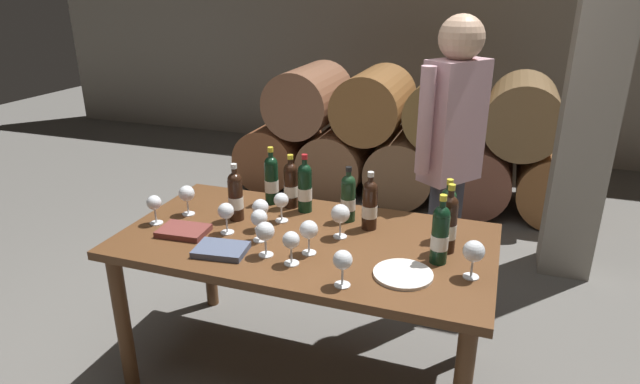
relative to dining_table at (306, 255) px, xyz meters
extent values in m
plane|color=#66635E|center=(0.00, 0.00, -0.67)|extent=(14.00, 14.00, 0.00)
cube|color=gray|center=(0.00, 4.20, 0.73)|extent=(10.00, 0.24, 2.80)
cylinder|color=brown|center=(-1.26, 2.60, -0.37)|extent=(0.60, 0.90, 0.60)
cylinder|color=brown|center=(-0.63, 2.60, -0.37)|extent=(0.60, 0.90, 0.60)
cylinder|color=brown|center=(0.00, 2.60, -0.37)|extent=(0.60, 0.90, 0.60)
cylinder|color=brown|center=(0.63, 2.60, -0.37)|extent=(0.60, 0.90, 0.60)
cylinder|color=brown|center=(1.26, 2.60, -0.37)|extent=(0.60, 0.90, 0.60)
cylinder|color=brown|center=(-0.95, 2.60, 0.18)|extent=(0.60, 0.90, 0.60)
cylinder|color=brown|center=(-0.32, 2.60, 0.18)|extent=(0.60, 0.90, 0.60)
cylinder|color=brown|center=(0.31, 2.60, 0.18)|extent=(0.60, 0.90, 0.60)
cylinder|color=brown|center=(0.95, 2.60, 0.18)|extent=(0.60, 0.90, 0.60)
cube|color=gray|center=(1.30, 1.60, 0.63)|extent=(0.32, 0.32, 2.60)
cube|color=brown|center=(0.00, 0.00, 0.07)|extent=(1.70, 0.90, 0.04)
cylinder|color=brown|center=(-0.77, -0.39, -0.31)|extent=(0.07, 0.07, 0.72)
cylinder|color=brown|center=(-0.77, 0.39, -0.31)|extent=(0.07, 0.07, 0.72)
cylinder|color=brown|center=(0.77, 0.39, -0.31)|extent=(0.07, 0.07, 0.72)
cylinder|color=black|center=(-0.20, 0.31, 0.19)|extent=(0.07, 0.07, 0.20)
sphere|color=black|center=(-0.20, 0.31, 0.30)|extent=(0.07, 0.07, 0.07)
cylinder|color=black|center=(-0.20, 0.31, 0.32)|extent=(0.03, 0.03, 0.06)
cylinder|color=gold|center=(-0.20, 0.31, 0.36)|extent=(0.03, 0.03, 0.02)
cylinder|color=silver|center=(-0.20, 0.31, 0.18)|extent=(0.07, 0.07, 0.06)
cylinder|color=black|center=(-0.39, 0.08, 0.19)|extent=(0.07, 0.07, 0.20)
sphere|color=black|center=(-0.39, 0.08, 0.30)|extent=(0.07, 0.07, 0.07)
cylinder|color=black|center=(-0.39, 0.08, 0.32)|extent=(0.03, 0.03, 0.06)
cylinder|color=silver|center=(-0.39, 0.08, 0.37)|extent=(0.03, 0.03, 0.02)
cylinder|color=silver|center=(-0.39, 0.08, 0.18)|extent=(0.07, 0.07, 0.06)
cylinder|color=black|center=(0.61, -0.04, 0.20)|extent=(0.07, 0.07, 0.21)
sphere|color=black|center=(0.61, -0.04, 0.31)|extent=(0.07, 0.07, 0.07)
cylinder|color=black|center=(0.61, -0.04, 0.34)|extent=(0.03, 0.03, 0.07)
cylinder|color=gold|center=(0.61, -0.04, 0.38)|extent=(0.03, 0.03, 0.02)
cylinder|color=silver|center=(0.61, -0.04, 0.19)|extent=(0.07, 0.07, 0.06)
cylinder|color=#19381E|center=(0.13, 0.25, 0.19)|extent=(0.07, 0.07, 0.19)
sphere|color=#19381E|center=(0.13, 0.25, 0.29)|extent=(0.07, 0.07, 0.07)
cylinder|color=#19381E|center=(0.13, 0.25, 0.32)|extent=(0.03, 0.03, 0.06)
cylinder|color=black|center=(0.13, 0.25, 0.36)|extent=(0.03, 0.03, 0.02)
cylinder|color=silver|center=(0.13, 0.25, 0.18)|extent=(0.07, 0.07, 0.06)
cylinder|color=#19381E|center=(0.61, 0.20, 0.19)|extent=(0.07, 0.07, 0.20)
sphere|color=#19381E|center=(0.61, 0.20, 0.30)|extent=(0.07, 0.07, 0.07)
cylinder|color=#19381E|center=(0.61, 0.20, 0.33)|extent=(0.03, 0.03, 0.06)
cylinder|color=gold|center=(0.61, 0.20, 0.37)|extent=(0.03, 0.03, 0.02)
cylinder|color=silver|center=(0.61, 0.20, 0.18)|extent=(0.07, 0.07, 0.06)
cylinder|color=black|center=(0.25, 0.19, 0.19)|extent=(0.07, 0.07, 0.20)
sphere|color=black|center=(0.25, 0.19, 0.30)|extent=(0.07, 0.07, 0.07)
cylinder|color=black|center=(0.25, 0.19, 0.32)|extent=(0.03, 0.03, 0.06)
cylinder|color=silver|center=(0.25, 0.19, 0.36)|extent=(0.03, 0.03, 0.02)
cylinder|color=silver|center=(0.25, 0.19, 0.18)|extent=(0.07, 0.07, 0.06)
cylinder|color=black|center=(-0.11, 0.29, 0.20)|extent=(0.07, 0.07, 0.21)
sphere|color=black|center=(-0.11, 0.29, 0.31)|extent=(0.07, 0.07, 0.07)
cylinder|color=black|center=(-0.11, 0.29, 0.34)|extent=(0.03, 0.03, 0.07)
cylinder|color=#B21E23|center=(-0.11, 0.29, 0.38)|extent=(0.03, 0.03, 0.02)
cylinder|color=silver|center=(-0.11, 0.29, 0.19)|extent=(0.07, 0.07, 0.06)
cylinder|color=black|center=(0.63, 0.08, 0.20)|extent=(0.07, 0.07, 0.22)
sphere|color=black|center=(0.63, 0.08, 0.31)|extent=(0.07, 0.07, 0.07)
cylinder|color=black|center=(0.63, 0.08, 0.34)|extent=(0.03, 0.03, 0.07)
cylinder|color=gold|center=(0.63, 0.08, 0.39)|extent=(0.03, 0.03, 0.02)
cylinder|color=silver|center=(0.63, 0.08, 0.19)|extent=(0.07, 0.07, 0.07)
cylinder|color=black|center=(-0.32, 0.33, 0.20)|extent=(0.07, 0.07, 0.22)
sphere|color=black|center=(-0.32, 0.33, 0.31)|extent=(0.07, 0.07, 0.07)
cylinder|color=black|center=(-0.32, 0.33, 0.34)|extent=(0.03, 0.03, 0.07)
cylinder|color=gold|center=(-0.32, 0.33, 0.39)|extent=(0.03, 0.03, 0.02)
cylinder|color=silver|center=(-0.32, 0.33, 0.19)|extent=(0.07, 0.07, 0.06)
cylinder|color=white|center=(0.75, -0.12, 0.09)|extent=(0.06, 0.06, 0.00)
cylinder|color=white|center=(0.75, -0.12, 0.13)|extent=(0.01, 0.01, 0.07)
sphere|color=white|center=(0.75, -0.12, 0.21)|extent=(0.09, 0.09, 0.09)
cylinder|color=white|center=(-0.18, -0.10, 0.09)|extent=(0.06, 0.06, 0.00)
cylinder|color=white|center=(-0.18, -0.10, 0.13)|extent=(0.01, 0.01, 0.07)
sphere|color=white|center=(-0.18, -0.10, 0.20)|extent=(0.08, 0.08, 0.08)
cylinder|color=white|center=(-0.18, 0.13, 0.09)|extent=(0.06, 0.06, 0.00)
cylinder|color=white|center=(-0.18, 0.13, 0.13)|extent=(0.01, 0.01, 0.07)
sphere|color=white|center=(-0.18, 0.13, 0.20)|extent=(0.07, 0.07, 0.07)
cylinder|color=white|center=(0.28, -0.35, 0.09)|extent=(0.06, 0.06, 0.00)
cylinder|color=white|center=(0.28, -0.35, 0.13)|extent=(0.01, 0.01, 0.07)
sphere|color=white|center=(0.28, -0.35, 0.20)|extent=(0.08, 0.08, 0.08)
cylinder|color=white|center=(0.15, 0.06, 0.09)|extent=(0.06, 0.06, 0.00)
cylinder|color=white|center=(0.15, 0.06, 0.13)|extent=(0.01, 0.01, 0.07)
sphere|color=white|center=(0.15, 0.06, 0.21)|extent=(0.09, 0.09, 0.09)
cylinder|color=white|center=(0.07, -0.14, 0.09)|extent=(0.06, 0.06, 0.00)
cylinder|color=white|center=(0.07, -0.14, 0.13)|extent=(0.01, 0.01, 0.07)
sphere|color=white|center=(0.07, -0.14, 0.21)|extent=(0.08, 0.08, 0.08)
cylinder|color=white|center=(-0.10, -0.22, 0.09)|extent=(0.06, 0.06, 0.00)
cylinder|color=white|center=(-0.10, -0.22, 0.13)|extent=(0.01, 0.01, 0.07)
sphere|color=white|center=(-0.10, -0.22, 0.21)|extent=(0.08, 0.08, 0.08)
cylinder|color=white|center=(0.03, -0.25, 0.09)|extent=(0.06, 0.06, 0.00)
cylinder|color=white|center=(0.03, -0.25, 0.13)|extent=(0.01, 0.01, 0.07)
sphere|color=white|center=(0.03, -0.25, 0.20)|extent=(0.07, 0.07, 0.07)
cylinder|color=white|center=(-0.65, 0.05, 0.09)|extent=(0.06, 0.06, 0.00)
cylinder|color=white|center=(-0.65, 0.05, 0.13)|extent=(0.01, 0.01, 0.07)
sphere|color=white|center=(-0.65, 0.05, 0.21)|extent=(0.08, 0.08, 0.08)
cylinder|color=white|center=(-0.74, -0.10, 0.09)|extent=(0.06, 0.06, 0.00)
cylinder|color=white|center=(-0.74, -0.10, 0.13)|extent=(0.01, 0.01, 0.07)
sphere|color=white|center=(-0.74, -0.10, 0.20)|extent=(0.07, 0.07, 0.07)
cylinder|color=white|center=(-0.36, -0.08, 0.09)|extent=(0.06, 0.06, 0.00)
cylinder|color=white|center=(-0.36, -0.08, 0.13)|extent=(0.01, 0.01, 0.07)
sphere|color=white|center=(-0.36, -0.08, 0.20)|extent=(0.08, 0.08, 0.08)
cylinder|color=white|center=(-0.23, 0.01, 0.09)|extent=(0.06, 0.06, 0.00)
cylinder|color=white|center=(-0.23, 0.01, 0.13)|extent=(0.01, 0.01, 0.07)
sphere|color=white|center=(-0.23, 0.01, 0.20)|extent=(0.08, 0.08, 0.08)
cube|color=brown|center=(-0.55, -0.15, 0.11)|extent=(0.23, 0.18, 0.03)
cube|color=#4C5670|center=(-0.29, -0.26, 0.11)|extent=(0.24, 0.19, 0.03)
cylinder|color=white|center=(0.49, -0.20, 0.10)|extent=(0.24, 0.24, 0.01)
cylinder|color=#383842|center=(0.58, 0.79, -0.24)|extent=(0.11, 0.11, 0.85)
cylinder|color=#383842|center=(0.52, 0.71, -0.24)|extent=(0.11, 0.11, 0.85)
cube|color=#CC9EA8|center=(0.55, 0.75, 0.51)|extent=(0.33, 0.36, 0.64)
cylinder|color=#CC9EA8|center=(0.67, 0.92, 0.54)|extent=(0.08, 0.08, 0.54)
cylinder|color=#CC9EA8|center=(0.43, 0.58, 0.54)|extent=(0.08, 0.08, 0.54)
sphere|color=tan|center=(0.55, 0.75, 0.93)|extent=(0.23, 0.23, 0.23)
camera|label=1|loc=(0.79, -2.07, 1.18)|focal=30.02mm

